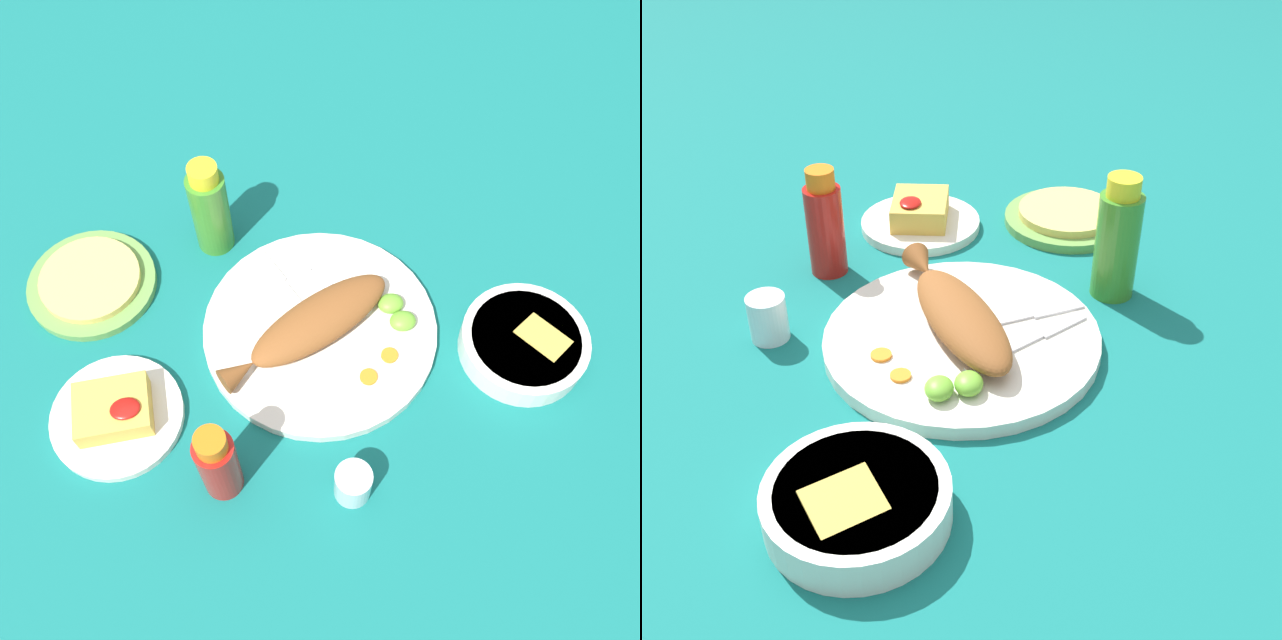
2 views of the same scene
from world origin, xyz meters
TOP-DOWN VIEW (x-y plane):
  - ground_plane at (0.00, 0.00)m, footprint 4.00×4.00m
  - main_plate at (0.00, 0.00)m, footprint 0.34×0.34m
  - fried_fish at (-0.01, -0.01)m, footprint 0.28×0.17m
  - fork_near at (-0.04, 0.08)m, footprint 0.09×0.17m
  - fork_far at (0.01, 0.09)m, footprint 0.13×0.15m
  - carrot_slice_near at (0.05, -0.09)m, footprint 0.03×0.03m
  - carrot_slice_mid at (0.09, -0.07)m, footprint 0.02×0.02m
  - lime_wedge_main at (0.12, -0.02)m, footprint 0.04×0.03m
  - lime_wedge_side at (0.11, 0.01)m, footprint 0.04×0.03m
  - hot_sauce_bottle_red at (-0.17, -0.20)m, footprint 0.05×0.05m
  - hot_sauce_bottle_green at (-0.13, 0.20)m, footprint 0.06×0.06m
  - salt_cup at (-0.01, -0.24)m, footprint 0.05×0.05m
  - side_plate_fries at (-0.30, -0.08)m, footprint 0.18×0.18m
  - fries_pile at (-0.30, -0.08)m, footprint 0.10×0.08m
  - guacamole_bowl at (0.28, -0.09)m, footprint 0.18×0.18m
  - tortilla_plate at (-0.32, 0.15)m, footprint 0.19×0.19m
  - tortilla_stack at (-0.32, 0.15)m, footprint 0.15×0.15m

SIDE VIEW (x-z plane):
  - ground_plane at x=0.00m, z-range 0.00..0.00m
  - side_plate_fries at x=-0.30m, z-range 0.00..0.01m
  - tortilla_plate at x=-0.32m, z-range 0.00..0.01m
  - main_plate at x=0.00m, z-range 0.00..0.02m
  - fork_near at x=-0.04m, z-range 0.02..0.02m
  - fork_far at x=0.01m, z-range 0.02..0.02m
  - carrot_slice_near at x=0.05m, z-range 0.02..0.02m
  - carrot_slice_mid at x=0.09m, z-range 0.02..0.02m
  - tortilla_stack at x=-0.32m, z-range 0.01..0.03m
  - guacamole_bowl at x=0.28m, z-range 0.00..0.05m
  - salt_cup at x=-0.01m, z-range 0.00..0.06m
  - lime_wedge_side at x=0.11m, z-range 0.02..0.04m
  - lime_wedge_main at x=0.12m, z-range 0.02..0.04m
  - fries_pile at x=-0.30m, z-range 0.01..0.05m
  - fried_fish at x=-0.01m, z-range 0.02..0.06m
  - hot_sauce_bottle_red at x=-0.17m, z-range -0.01..0.15m
  - hot_sauce_bottle_green at x=-0.13m, z-range -0.01..0.17m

